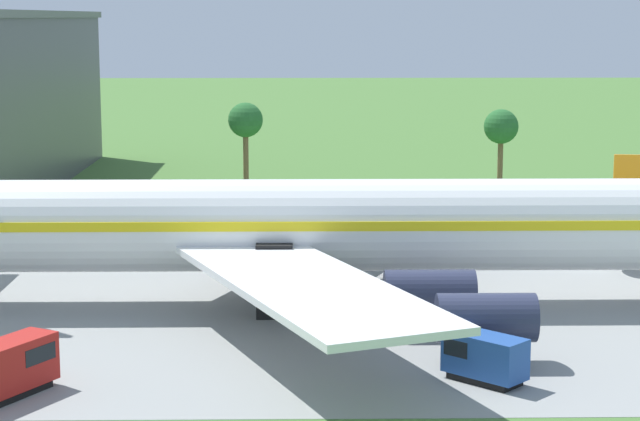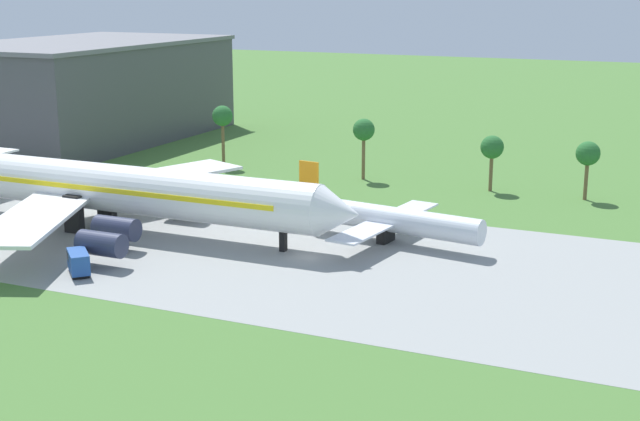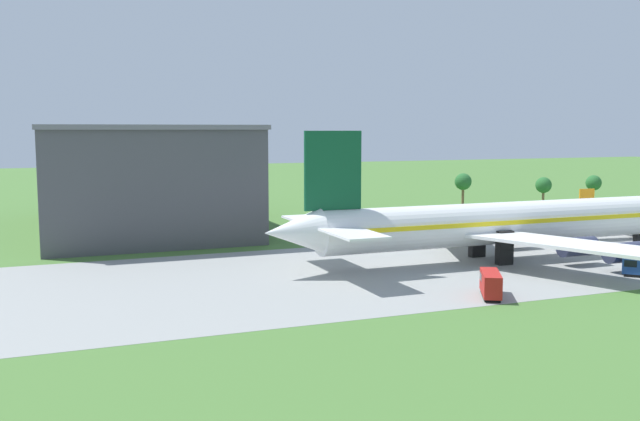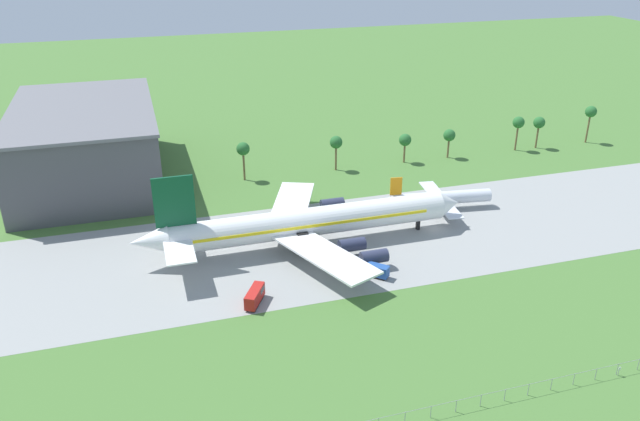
% 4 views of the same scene
% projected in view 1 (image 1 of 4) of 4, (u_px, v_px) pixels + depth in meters
% --- Properties ---
extents(jet_airliner, '(73.48, 52.28, 19.31)m').
position_uv_depth(jet_airliner, '(301.00, 226.00, 78.48)').
color(jet_airliner, white).
rests_on(jet_airliner, ground_plane).
extents(baggage_tug, '(4.94, 6.62, 2.97)m').
position_uv_depth(baggage_tug, '(5.00, 369.00, 59.76)').
color(baggage_tug, black).
rests_on(baggage_tug, ground_plane).
extents(catering_van, '(4.60, 4.56, 2.63)m').
position_uv_depth(catering_van, '(483.00, 357.00, 62.49)').
color(catering_van, black).
rests_on(catering_van, ground_plane).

